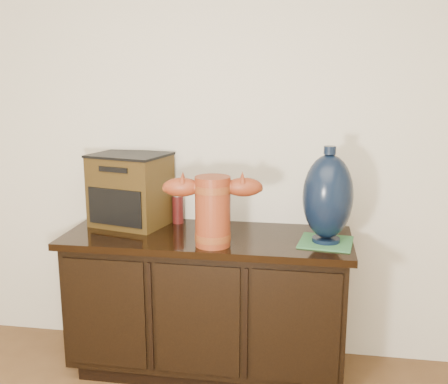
% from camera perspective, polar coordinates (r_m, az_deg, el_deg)
% --- Properties ---
extents(sideboard, '(1.46, 0.56, 0.75)m').
position_cam_1_polar(sideboard, '(2.82, -1.80, -11.82)').
color(sideboard, black).
rests_on(sideboard, ground).
extents(terracotta_vessel, '(0.48, 0.20, 0.34)m').
position_cam_1_polar(terracotta_vessel, '(2.47, -1.24, -1.64)').
color(terracotta_vessel, maroon).
rests_on(terracotta_vessel, sideboard).
extents(tv_radio, '(0.45, 0.40, 0.39)m').
position_cam_1_polar(tv_radio, '(2.87, -10.12, 0.28)').
color(tv_radio, '#37260D').
rests_on(tv_radio, sideboard).
extents(green_mat, '(0.28, 0.28, 0.01)m').
position_cam_1_polar(green_mat, '(2.61, 11.02, -5.38)').
color(green_mat, '#306B3B').
rests_on(green_mat, sideboard).
extents(lamp_base, '(0.27, 0.27, 0.47)m').
position_cam_1_polar(lamp_base, '(2.55, 11.24, -0.54)').
color(lamp_base, black).
rests_on(lamp_base, green_mat).
extents(spray_can, '(0.06, 0.06, 0.18)m').
position_cam_1_polar(spray_can, '(2.89, -5.05, -1.70)').
color(spray_can, '#621210').
rests_on(spray_can, sideboard).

